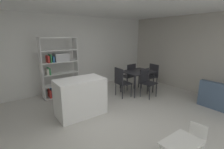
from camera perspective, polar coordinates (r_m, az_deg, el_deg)
name	(u,v)px	position (r m, az deg, el deg)	size (l,w,h in m)	color
ground_plane	(115,123)	(3.87, 1.14, -16.78)	(9.75, 9.75, 0.00)	beige
back_partition	(66,54)	(5.92, -15.99, 6.99)	(7.09, 0.06, 2.63)	silver
right_partition_gray	(199,55)	(6.17, 28.38, 6.12)	(0.06, 5.82, 2.63)	#B2ADA3
kitchen_island	(80,97)	(4.14, -11.10, -7.80)	(1.17, 0.68, 0.93)	white
open_bookshelf	(58,67)	(5.44, -18.41, 2.66)	(1.14, 0.36, 1.90)	white
child_table	(181,147)	(2.80, 23.32, -22.40)	(0.60, 0.41, 0.45)	silver
child_chair_right	(196,139)	(3.18, 27.51, -19.52)	(0.32, 0.32, 0.54)	white
dining_table	(137,74)	(5.60, 9.00, 0.33)	(1.00, 0.81, 0.77)	#232328
dining_chair_far	(129,74)	(5.93, 6.11, 0.07)	(0.45, 0.46, 0.96)	#232328
dining_chair_island_side	(121,80)	(5.16, 3.20, -2.00)	(0.44, 0.48, 0.96)	#232328
dining_chair_window_side	(151,74)	(6.14, 13.78, 0.07)	(0.49, 0.47, 0.92)	#232328
dining_chair_near	(147,80)	(5.33, 12.13, -1.96)	(0.51, 0.46, 0.90)	#232328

